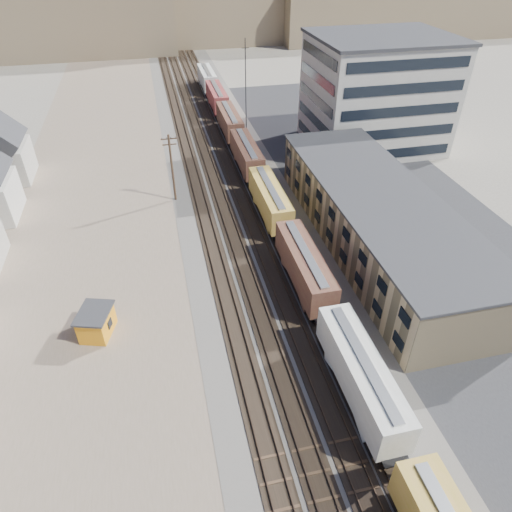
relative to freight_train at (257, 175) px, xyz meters
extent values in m
plane|color=#6B6356|center=(-3.80, -41.84, -2.79)|extent=(300.00, 300.00, 0.00)
cube|color=#4C4742|center=(-3.80, 8.16, -2.76)|extent=(18.00, 200.00, 0.06)
cube|color=#6D5E4B|center=(-23.80, -1.84, -2.78)|extent=(24.00, 180.00, 0.03)
cube|color=#232326|center=(18.20, -6.84, -2.77)|extent=(26.00, 120.00, 0.04)
cube|color=black|center=(-8.80, 8.16, -2.69)|extent=(2.60, 200.00, 0.08)
cube|color=#38281E|center=(-9.52, 8.16, -2.57)|extent=(0.08, 200.00, 0.16)
cube|color=#38281E|center=(-8.08, 8.16, -2.57)|extent=(0.08, 200.00, 0.16)
cube|color=black|center=(-5.80, 8.16, -2.69)|extent=(2.60, 200.00, 0.08)
cube|color=#38281E|center=(-6.52, 8.16, -2.57)|extent=(0.08, 200.00, 0.16)
cube|color=#38281E|center=(-5.08, 8.16, -2.57)|extent=(0.08, 200.00, 0.16)
cube|color=black|center=(-2.80, 8.16, -2.69)|extent=(2.60, 200.00, 0.08)
cube|color=#38281E|center=(-3.52, 8.16, -2.57)|extent=(0.08, 200.00, 0.16)
cube|color=#38281E|center=(-2.08, 8.16, -2.57)|extent=(0.08, 200.00, 0.16)
cube|color=black|center=(0.00, 8.16, -2.69)|extent=(2.60, 200.00, 0.08)
cube|color=#38281E|center=(-0.72, 8.16, -2.57)|extent=(0.08, 200.00, 0.16)
cube|color=#38281E|center=(0.72, 8.16, -2.57)|extent=(0.08, 200.00, 0.16)
cube|color=black|center=(0.00, -48.12, -2.04)|extent=(2.20, 2.20, 0.90)
cube|color=black|center=(0.00, -43.07, -2.04)|extent=(2.20, 2.20, 0.90)
cube|color=black|center=(0.00, -32.92, -2.04)|extent=(2.20, 2.20, 0.90)
cube|color=#B7B7AB|center=(0.00, -38.00, 0.11)|extent=(3.00, 13.34, 3.40)
cube|color=#B7B7B2|center=(0.00, -38.00, 1.89)|extent=(0.90, 12.32, 0.16)
cube|color=black|center=(0.00, -27.87, -2.04)|extent=(2.20, 2.20, 0.90)
cube|color=black|center=(0.00, -17.72, -2.04)|extent=(2.20, 2.20, 0.90)
cube|color=#4E2721|center=(0.00, -22.80, 0.11)|extent=(3.00, 13.34, 3.40)
cube|color=#B7B7B2|center=(0.00, -22.80, 1.89)|extent=(0.90, 12.33, 0.16)
cube|color=black|center=(0.00, -12.68, -2.04)|extent=(2.20, 2.20, 0.90)
cube|color=black|center=(0.00, -2.52, -2.04)|extent=(2.20, 2.20, 0.90)
cube|color=#B5932F|center=(0.00, -7.60, 0.11)|extent=(3.00, 13.34, 3.40)
cube|color=#B7B7B2|center=(0.00, -7.60, 1.89)|extent=(0.90, 12.33, 0.16)
cube|color=black|center=(0.00, 2.52, -2.04)|extent=(2.20, 2.20, 0.90)
cube|color=black|center=(0.00, 12.68, -2.04)|extent=(2.20, 2.20, 0.90)
cube|color=#4E2721|center=(0.00, 7.60, 0.11)|extent=(3.00, 13.34, 3.40)
cube|color=#B7B7B2|center=(0.00, 7.60, 1.89)|extent=(0.90, 12.33, 0.16)
cube|color=black|center=(0.00, 17.73, -2.04)|extent=(2.20, 2.20, 0.90)
cube|color=black|center=(0.00, 27.88, -2.04)|extent=(2.20, 2.20, 0.90)
cube|color=#4E2721|center=(0.00, 22.80, 0.11)|extent=(3.00, 13.34, 3.40)
cube|color=#B7B7B2|center=(0.00, 22.80, 1.89)|extent=(0.90, 12.32, 0.16)
cube|color=black|center=(0.00, 32.92, -2.04)|extent=(2.20, 2.20, 0.90)
cube|color=black|center=(0.00, 43.07, -2.04)|extent=(2.20, 2.20, 0.90)
cube|color=maroon|center=(0.00, 38.00, 0.11)|extent=(3.00, 13.34, 3.40)
cube|color=#B7B7B2|center=(0.00, 38.00, 1.89)|extent=(0.90, 12.32, 0.16)
cube|color=black|center=(0.00, 48.12, -2.04)|extent=(2.20, 2.20, 0.90)
cube|color=black|center=(0.00, 58.27, -2.04)|extent=(2.20, 2.20, 0.90)
cube|color=#B7B7AB|center=(0.00, 53.20, 0.11)|extent=(3.00, 13.34, 3.40)
cube|color=#B7B7B2|center=(0.00, 53.20, 1.89)|extent=(0.90, 12.32, 0.16)
cube|color=tan|center=(11.20, -16.84, 0.71)|extent=(12.00, 40.00, 7.00)
cube|color=#2D2D30|center=(11.20, -16.84, 4.31)|extent=(12.40, 40.40, 0.30)
cube|color=black|center=(5.15, -16.84, -0.59)|extent=(0.12, 36.00, 1.20)
cube|color=black|center=(5.15, -16.84, 2.41)|extent=(0.12, 36.00, 1.20)
cube|color=#9E998E|center=(24.20, 13.16, 6.21)|extent=(22.00, 18.00, 18.00)
cube|color=#2D2D30|center=(24.20, 13.16, 15.41)|extent=(22.60, 18.60, 0.50)
cube|color=black|center=(13.15, 13.16, 6.21)|extent=(0.12, 16.00, 16.00)
cube|color=black|center=(24.20, 4.11, 6.21)|extent=(20.00, 0.12, 16.00)
cylinder|color=#382619|center=(-12.30, 0.16, 2.21)|extent=(0.32, 0.32, 10.00)
cube|color=#382619|center=(-12.30, 0.16, 6.61)|extent=(2.20, 0.14, 0.14)
cube|color=#382619|center=(-12.30, 0.16, 5.81)|extent=(1.90, 0.14, 0.14)
cylinder|color=black|center=(-11.70, 0.16, 6.76)|extent=(0.08, 0.08, 0.22)
cylinder|color=black|center=(2.20, 18.16, 6.21)|extent=(0.16, 0.16, 18.00)
cube|color=black|center=(2.20, 18.16, 13.71)|extent=(1.20, 0.08, 0.08)
cube|color=#9E998E|center=(-37.80, 13.16, -0.04)|extent=(8.00, 8.00, 5.50)
cube|color=brown|center=(86.20, 108.16, 6.21)|extent=(110.00, 38.00, 18.00)
cube|color=orange|center=(-22.13, -25.27, -1.47)|extent=(3.58, 4.15, 2.64)
cube|color=#2D2D30|center=(-22.13, -25.27, -0.06)|extent=(4.02, 4.59, 0.22)
cube|color=black|center=(-20.82, -25.68, -1.38)|extent=(0.35, 0.87, 0.88)
imported|color=navy|center=(24.34, 10.50, -1.99)|extent=(6.01, 5.98, 1.61)
imported|color=white|center=(26.00, 14.95, -1.94)|extent=(3.56, 5.41, 1.71)
camera|label=1|loc=(-14.06, -60.09, 30.44)|focal=32.00mm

